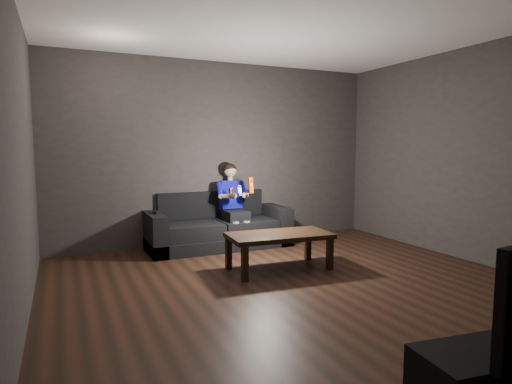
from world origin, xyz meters
name	(u,v)px	position (x,y,z in m)	size (l,w,h in m)	color
floor	(306,291)	(0.00, 0.00, 0.00)	(5.00, 5.00, 0.00)	black
back_wall	(221,153)	(0.00, 2.50, 1.35)	(5.00, 0.04, 2.70)	#342E2D
left_wall	(16,160)	(-2.50, 0.00, 1.35)	(0.04, 5.00, 2.70)	#342E2D
right_wall	(484,155)	(2.50, 0.00, 1.35)	(0.04, 5.00, 2.70)	#342E2D
ceiling	(310,13)	(0.00, 0.00, 2.70)	(5.00, 5.00, 0.02)	white
sofa	(217,229)	(-0.16, 2.22, 0.26)	(2.03, 0.88, 0.79)	black
child	(233,199)	(0.07, 2.17, 0.70)	(0.47, 0.57, 1.15)	black
wii_remote_red	(251,185)	(0.15, 1.73, 0.92)	(0.06, 0.08, 0.22)	red
nunchuk_white	(240,190)	(-0.01, 1.73, 0.87)	(0.06, 0.09, 0.15)	silver
wii_remote_black	(155,213)	(-1.08, 2.14, 0.57)	(0.05, 0.15, 0.03)	black
coffee_table	(279,238)	(0.10, 0.79, 0.38)	(1.24, 0.69, 0.44)	black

